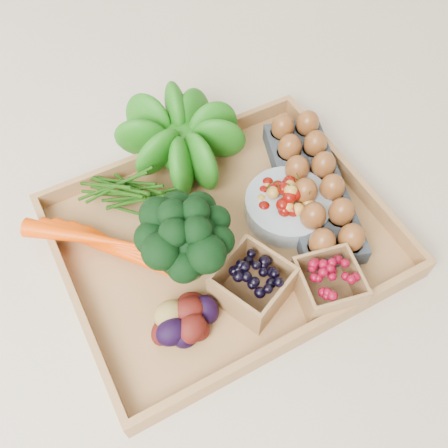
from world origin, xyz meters
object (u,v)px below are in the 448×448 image
broccoli (188,251)px  cherry_bowl (287,206)px  tray (224,240)px  egg_carton (312,189)px

broccoli → cherry_bowl: (0.21, 0.02, -0.04)m
tray → cherry_bowl: (0.13, -0.01, 0.03)m
broccoli → egg_carton: size_ratio=0.49×
tray → cherry_bowl: cherry_bowl is taller
cherry_bowl → broccoli: bearing=-174.1°
egg_carton → tray: bearing=-160.2°
tray → cherry_bowl: 0.13m
tray → broccoli: 0.11m
cherry_bowl → egg_carton: bearing=12.1°
broccoli → egg_carton: bearing=7.4°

